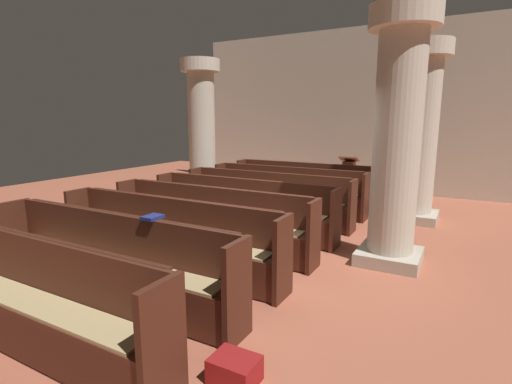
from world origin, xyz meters
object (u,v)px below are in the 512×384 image
Objects in this scene: pew_row_0 at (303,182)px; hymn_book at (152,217)px; kneeler_box_red at (235,370)px; kneeler_box_navy at (385,211)px; pew_row_5 at (167,234)px; pew_row_3 at (242,206)px; pillar_far_side at (202,128)px; pew_row_4 at (209,218)px; lectern at (348,180)px; pillar_aisle_side at (420,130)px; pew_row_2 at (267,196)px; pillar_aisle_rear at (397,136)px; pew_row_1 at (287,188)px; pew_row_6 at (107,257)px; pew_row_7 at (19,290)px.

pew_row_0 is 5.72m from hymn_book.
pew_row_0 is 9.55× the size of kneeler_box_red.
pew_row_5 is at bearing -114.58° from kneeler_box_navy.
pillar_far_side is (-2.54, 2.28, 1.30)m from pew_row_3.
pew_row_4 is (0.00, -0.98, 0.00)m from pew_row_3.
lectern is (0.78, 1.18, -0.06)m from pew_row_0.
kneeler_box_navy is at bearing 179.48° from pillar_aisle_side.
kneeler_box_navy is (2.03, 1.50, -0.38)m from pew_row_2.
pillar_far_side is at bearing 120.93° from pew_row_5.
pillar_aisle_side is 2.67m from pillar_aisle_rear.
lectern is (0.78, 5.09, -0.06)m from pew_row_4.
pillar_aisle_side is 1.00× the size of pillar_aisle_rear.
lectern is 6.88m from hymn_book.
pew_row_4 is at bearing -126.82° from pillar_aisle_side.
hymn_book is at bearing -84.64° from pew_row_0.
kneeler_box_red is at bearing -100.26° from pillar_aisle_rear.
kneeler_box_navy is (1.50, 5.23, -0.86)m from hymn_book.
pew_row_5 is 6.12m from lectern.
pillar_far_side is 5.94m from hymn_book.
pew_row_1 is at bearing 90.00° from pew_row_2.
kneeler_box_navy is at bearing 74.02° from hymn_book.
pillar_far_side is 1.00× the size of pillar_aisle_rear.
pillar_aisle_rear is at bearing -67.24° from lectern.
kneeler_box_red is at bearing -14.27° from pew_row_6.
pew_row_7 is at bearing -124.82° from pillar_aisle_rear.
kneeler_box_red is at bearing -50.94° from pew_row_4.
hymn_book is at bearing -73.24° from pew_row_4.
pew_row_2 is 1.00× the size of pew_row_4.
pew_row_1 is at bearing -109.86° from lectern.
pew_row_6 is 3.25× the size of lectern.
pew_row_6 is 0.98m from pew_row_7.
pew_row_3 reaches higher than kneeler_box_navy.
pillar_aisle_side is at bearing 67.95° from pew_row_7.
pew_row_0 is 1.00× the size of pew_row_6.
kneeler_box_navy is (2.03, 4.44, -0.38)m from pew_row_5.
pillar_aisle_side reaches higher than pew_row_3.
pew_row_2 is 1.00× the size of pew_row_6.
pillar_aisle_rear is (2.59, -0.19, 1.30)m from pew_row_3.
pillar_aisle_side reaches higher than pew_row_7.
pillar_aisle_side reaches higher than pew_row_0.
pew_row_3 is at bearing -129.27° from kneeler_box_navy.
lectern reaches higher than pew_row_3.
kneeler_box_navy is (-0.56, 0.01, -1.68)m from pillar_aisle_side.
pew_row_3 is at bearing 90.00° from pew_row_4.
pew_row_2 is 3.12m from pillar_aisle_rear.
lectern is at bearing 99.16° from kneeler_box_red.
kneeler_box_red is (2.00, -1.48, -0.41)m from pew_row_5.
pew_row_0 is at bearing 90.00° from pew_row_7.
pew_row_5 is at bearing -90.00° from pew_row_3.
hymn_book is at bearing -111.47° from pillar_aisle_side.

